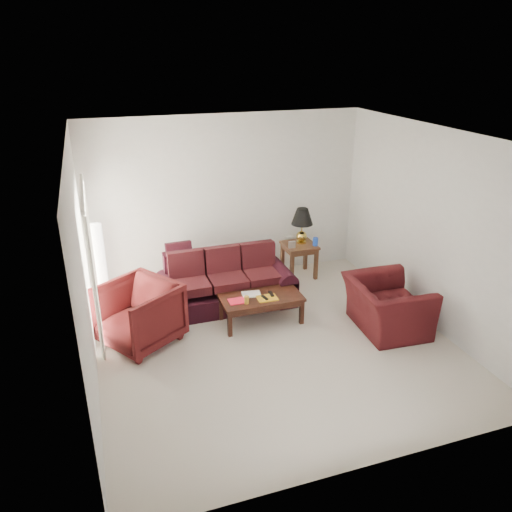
{
  "coord_description": "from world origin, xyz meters",
  "views": [
    {
      "loc": [
        -2.25,
        -5.86,
        4.03
      ],
      "look_at": [
        0.0,
        0.85,
        1.05
      ],
      "focal_mm": 35.0,
      "sensor_mm": 36.0,
      "label": 1
    }
  ],
  "objects": [
    {
      "name": "table_lamp",
      "position": [
        1.32,
        2.1,
        0.98
      ],
      "size": [
        0.49,
        0.49,
        0.67
      ],
      "primitive_type": null,
      "rotation": [
        0.0,
        0.0,
        -0.25
      ],
      "color": "gold",
      "rests_on": "end_table"
    },
    {
      "name": "sofa",
      "position": [
        -0.36,
        1.33,
        0.46
      ],
      "size": [
        2.31,
        1.15,
        0.91
      ],
      "primitive_type": null,
      "rotation": [
        0.0,
        0.0,
        -0.08
      ],
      "color": "black",
      "rests_on": "ground"
    },
    {
      "name": "end_table",
      "position": [
        1.26,
        2.05,
        0.32
      ],
      "size": [
        0.64,
        0.64,
        0.64
      ],
      "primitive_type": null,
      "rotation": [
        0.0,
        0.0,
        0.09
      ],
      "color": "#5C291F",
      "rests_on": "ground"
    },
    {
      "name": "remote_b",
      "position": [
        0.18,
        0.64,
        0.47
      ],
      "size": [
        0.06,
        0.18,
        0.02
      ],
      "primitive_type": "cube",
      "rotation": [
        0.0,
        0.0,
        -0.08
      ],
      "color": "black",
      "rests_on": "coffee_table"
    },
    {
      "name": "armchair_left",
      "position": [
        -1.86,
        0.64,
        0.47
      ],
      "size": [
        1.41,
        1.4,
        0.94
      ],
      "primitive_type": "imported",
      "rotation": [
        0.0,
        0.0,
        -0.98
      ],
      "color": "#451010",
      "rests_on": "ground"
    },
    {
      "name": "armchair_right",
      "position": [
        1.76,
        -0.15,
        0.39
      ],
      "size": [
        1.13,
        1.27,
        0.78
      ],
      "primitive_type": "imported",
      "rotation": [
        0.0,
        0.0,
        1.51
      ],
      "color": "#3B0D10",
      "rests_on": "ground"
    },
    {
      "name": "throw_pillow",
      "position": [
        -0.99,
        2.05,
        0.73
      ],
      "size": [
        0.45,
        0.23,
        0.46
      ],
      "primitive_type": "cube",
      "rotation": [
        -0.21,
        0.0,
        0.04
      ],
      "color": "black",
      "rests_on": "sofa"
    },
    {
      "name": "clock",
      "position": [
        1.05,
        1.93,
        0.7
      ],
      "size": [
        0.13,
        0.06,
        0.12
      ],
      "primitive_type": "cube",
      "rotation": [
        0.0,
        0.0,
        -0.09
      ],
      "color": "silver",
      "rests_on": "end_table"
    },
    {
      "name": "remote_a",
      "position": [
        0.04,
        0.55,
        0.47
      ],
      "size": [
        0.07,
        0.16,
        0.02
      ],
      "primitive_type": "cube",
      "rotation": [
        0.0,
        0.0,
        0.2
      ],
      "color": "black",
      "rests_on": "coffee_table"
    },
    {
      "name": "yellow_glass",
      "position": [
        -0.27,
        0.5,
        0.51
      ],
      "size": [
        0.08,
        0.08,
        0.12
      ],
      "primitive_type": "cylinder",
      "rotation": [
        0.0,
        0.0,
        -0.19
      ],
      "color": "gold",
      "rests_on": "coffee_table"
    },
    {
      "name": "magazine_orange",
      "position": [
        0.08,
        0.55,
        0.45
      ],
      "size": [
        0.31,
        0.24,
        0.02
      ],
      "primitive_type": "cube",
      "rotation": [
        0.0,
        0.0,
        -0.02
      ],
      "color": "gold",
      "rests_on": "coffee_table"
    },
    {
      "name": "floor_lamp",
      "position": [
        -2.3,
        2.09,
        0.72
      ],
      "size": [
        0.24,
        0.24,
        1.43
      ],
      "primitive_type": null,
      "rotation": [
        0.0,
        0.0,
        0.02
      ],
      "color": "white",
      "rests_on": "ground"
    },
    {
      "name": "picture_frame",
      "position": [
        1.15,
        2.26,
        0.72
      ],
      "size": [
        0.18,
        0.2,
        0.05
      ],
      "primitive_type": "cube",
      "rotation": [
        1.36,
        0.0,
        0.39
      ],
      "color": "silver",
      "rests_on": "end_table"
    },
    {
      "name": "magazine_white",
      "position": [
        -0.11,
        0.76,
        0.45
      ],
      "size": [
        0.31,
        0.25,
        0.02
      ],
      "primitive_type": "cube",
      "rotation": [
        0.0,
        0.0,
        -0.15
      ],
      "color": "white",
      "rests_on": "coffee_table"
    },
    {
      "name": "blue_canister",
      "position": [
        1.51,
        1.9,
        0.72
      ],
      "size": [
        0.1,
        0.1,
        0.15
      ],
      "primitive_type": "cylinder",
      "rotation": [
        0.0,
        0.0,
        -0.05
      ],
      "color": "#1B42B2",
      "rests_on": "end_table"
    },
    {
      "name": "blinds",
      "position": [
        -2.42,
        1.3,
        1.08
      ],
      "size": [
        0.1,
        2.0,
        2.16
      ],
      "primitive_type": "cube",
      "color": "silver",
      "rests_on": "ground"
    },
    {
      "name": "floor",
      "position": [
        0.0,
        0.0,
        0.0
      ],
      "size": [
        5.0,
        5.0,
        0.0
      ],
      "primitive_type": "plane",
      "color": "beige",
      "rests_on": "ground"
    },
    {
      "name": "magazine_red",
      "position": [
        -0.38,
        0.61,
        0.45
      ],
      "size": [
        0.28,
        0.21,
        0.02
      ],
      "primitive_type": "cube",
      "rotation": [
        0.0,
        0.0,
        0.0
      ],
      "color": "red",
      "rests_on": "coffee_table"
    },
    {
      "name": "coffee_table",
      "position": [
        0.02,
        0.66,
        0.22
      ],
      "size": [
        1.38,
        0.89,
        0.44
      ],
      "primitive_type": null,
      "rotation": [
        0.0,
        0.0,
        -0.21
      ],
      "color": "black",
      "rests_on": "ground"
    }
  ]
}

